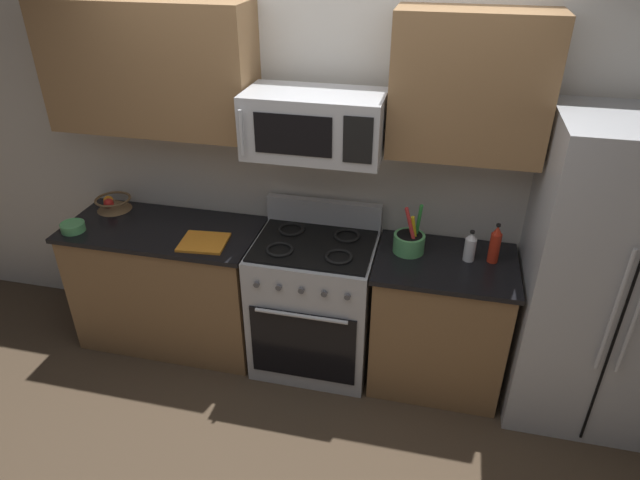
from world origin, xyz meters
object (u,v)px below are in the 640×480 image
range_oven (314,302)px  fruit_basket (113,203)px  microwave (315,124)px  bottle_hot_sauce (495,244)px  prep_bowl (73,227)px  bottle_vinegar (470,247)px  cutting_board (204,242)px  refrigerator (607,280)px  utensil_crock (409,242)px

range_oven → fruit_basket: (-1.48, 0.17, 0.48)m
microwave → bottle_hot_sauce: (1.07, 0.04, -0.65)m
fruit_basket → bottle_hot_sauce: (2.55, -0.11, 0.07)m
fruit_basket → prep_bowl: fruit_basket is taller
microwave → range_oven: bearing=-90.0°
microwave → bottle_vinegar: size_ratio=3.93×
range_oven → microwave: (-0.00, 0.03, 1.21)m
cutting_board → refrigerator: bearing=2.7°
refrigerator → microwave: size_ratio=2.39×
refrigerator → cutting_board: size_ratio=6.49×
cutting_board → bottle_vinegar: size_ratio=1.45×
range_oven → utensil_crock: utensil_crock is taller
cutting_board → bottle_vinegar: (1.61, 0.18, 0.08)m
utensil_crock → fruit_basket: (-2.05, 0.10, -0.02)m
refrigerator → prep_bowl: bearing=-177.3°
utensil_crock → refrigerator: bearing=-4.2°
range_oven → cutting_board: size_ratio=3.84×
range_oven → bottle_hot_sauce: (1.07, 0.06, 0.55)m
range_oven → bottle_vinegar: bottle_vinegar is taller
cutting_board → bottle_hot_sauce: size_ratio=1.14×
range_oven → prep_bowl: (-1.57, -0.17, 0.47)m
cutting_board → fruit_basket: bearing=159.6°
bottle_vinegar → fruit_basket: bearing=177.1°
utensil_crock → cutting_board: utensil_crock is taller
cutting_board → prep_bowl: 0.89m
utensil_crock → bottle_vinegar: 0.36m
bottle_vinegar → prep_bowl: (-2.50, -0.22, -0.06)m
utensil_crock → prep_bowl: size_ratio=2.08×
refrigerator → microwave: microwave is taller
refrigerator → bottle_vinegar: bearing=175.1°
cutting_board → bottle_hot_sauce: bearing=6.3°
bottle_vinegar → utensil_crock: bearing=177.4°
refrigerator → bottle_hot_sauce: (-0.61, 0.08, 0.10)m
range_oven → utensil_crock: bearing=6.3°
cutting_board → bottle_vinegar: bottle_vinegar is taller
utensil_crock → bottle_vinegar: utensil_crock is taller
fruit_basket → bottle_vinegar: (2.41, -0.12, 0.04)m
bottle_hot_sauce → prep_bowl: 2.65m
bottle_hot_sauce → fruit_basket: bearing=177.6°
range_oven → bottle_hot_sauce: bearing=3.4°
cutting_board → bottle_hot_sauce: bottle_hot_sauce is taller
fruit_basket → bottle_vinegar: bottle_vinegar is taller
range_oven → utensil_crock: (0.58, 0.06, 0.50)m
utensil_crock → range_oven: bearing=-173.7°
prep_bowl → fruit_basket: bearing=75.4°
range_oven → cutting_board: range_oven is taller
utensil_crock → prep_bowl: bearing=-173.7°
refrigerator → bottle_hot_sauce: 0.63m
range_oven → fruit_basket: bearing=173.5°
fruit_basket → bottle_hot_sauce: size_ratio=0.98×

